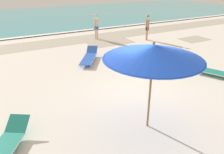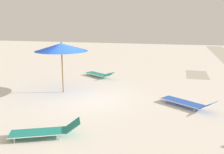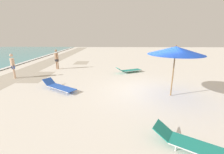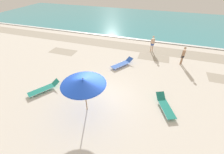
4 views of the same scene
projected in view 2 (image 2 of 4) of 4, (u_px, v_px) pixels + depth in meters
name	position (u px, v px, depth m)	size (l,w,h in m)	color
ground_plane	(81.00, 98.00, 12.02)	(60.00, 60.00, 0.16)	silver
beach_umbrella	(61.00, 47.00, 12.29)	(2.63, 2.63, 2.57)	olive
sun_lounger_under_umbrella	(187.00, 102.00, 10.53)	(1.80, 2.28, 0.49)	blue
sun_lounger_beside_umbrella	(100.00, 74.00, 16.24)	(1.74, 2.27, 0.48)	#1E8475
sun_lounger_near_water_left	(46.00, 131.00, 7.79)	(1.46, 2.22, 0.50)	#1E8475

